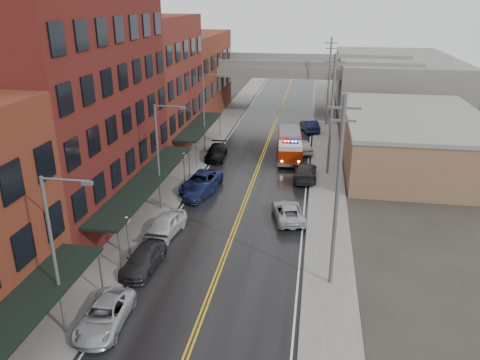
{
  "coord_description": "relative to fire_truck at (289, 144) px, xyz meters",
  "views": [
    {
      "loc": [
        5.68,
        -10.56,
        16.74
      ],
      "look_at": [
        -0.05,
        24.25,
        3.0
      ],
      "focal_mm": 35.0,
      "sensor_mm": 36.0,
      "label": 1
    }
  ],
  "objects": [
    {
      "name": "road",
      "position": [
        -3.01,
        -9.48,
        -1.58
      ],
      "size": [
        11.0,
        160.0,
        0.02
      ],
      "primitive_type": "cube",
      "color": "black",
      "rests_on": "ground"
    },
    {
      "name": "sidewalk_left",
      "position": [
        -10.31,
        -9.48,
        -1.52
      ],
      "size": [
        3.0,
        160.0,
        0.15
      ],
      "primitive_type": "cube",
      "color": "slate",
      "rests_on": "ground"
    },
    {
      "name": "sidewalk_right",
      "position": [
        4.29,
        -9.48,
        -1.52
      ],
      "size": [
        3.0,
        160.0,
        0.15
      ],
      "primitive_type": "cube",
      "color": "slate",
      "rests_on": "ground"
    },
    {
      "name": "curb_left",
      "position": [
        -8.66,
        -9.48,
        -1.52
      ],
      "size": [
        0.3,
        160.0,
        0.15
      ],
      "primitive_type": "cube",
      "color": "gray",
      "rests_on": "ground"
    },
    {
      "name": "curb_right",
      "position": [
        2.64,
        -9.48,
        -1.52
      ],
      "size": [
        0.3,
        160.0,
        0.15
      ],
      "primitive_type": "cube",
      "color": "gray",
      "rests_on": "ground"
    },
    {
      "name": "brick_building_b",
      "position": [
        -16.31,
        -16.48,
        7.41
      ],
      "size": [
        9.0,
        20.0,
        18.0
      ],
      "primitive_type": "cube",
      "color": "#551A16",
      "rests_on": "ground"
    },
    {
      "name": "brick_building_c",
      "position": [
        -16.31,
        1.02,
        5.91
      ],
      "size": [
        9.0,
        15.0,
        15.0
      ],
      "primitive_type": "cube",
      "color": "maroon",
      "rests_on": "ground"
    },
    {
      "name": "brick_building_far",
      "position": [
        -16.31,
        18.52,
        4.41
      ],
      "size": [
        9.0,
        20.0,
        12.0
      ],
      "primitive_type": "cube",
      "color": "maroon",
      "rests_on": "ground"
    },
    {
      "name": "tan_building",
      "position": [
        12.99,
        0.52,
        0.91
      ],
      "size": [
        14.0,
        22.0,
        5.0
      ],
      "primitive_type": "cube",
      "color": "#926B4E",
      "rests_on": "ground"
    },
    {
      "name": "right_far_block",
      "position": [
        14.99,
        30.52,
        2.41
      ],
      "size": [
        18.0,
        30.0,
        8.0
      ],
      "primitive_type": "cube",
      "color": "slate",
      "rests_on": "ground"
    },
    {
      "name": "awning_1",
      "position": [
        -10.5,
        -16.48,
        1.4
      ],
      "size": [
        2.6,
        18.0,
        3.09
      ],
      "color": "black",
      "rests_on": "ground"
    },
    {
      "name": "awning_2",
      "position": [
        -10.5,
        1.02,
        1.39
      ],
      "size": [
        2.6,
        13.0,
        3.09
      ],
      "color": "black",
      "rests_on": "ground"
    },
    {
      "name": "globe_lamp_1",
      "position": [
        -9.41,
        -23.48,
        0.72
      ],
      "size": [
        0.44,
        0.44,
        3.12
      ],
      "color": "#59595B",
      "rests_on": "ground"
    },
    {
      "name": "globe_lamp_2",
      "position": [
        -9.41,
        -9.48,
        0.72
      ],
      "size": [
        0.44,
        0.44,
        3.12
      ],
      "color": "#59595B",
      "rests_on": "ground"
    },
    {
      "name": "street_lamp_0",
      "position": [
        -9.56,
        -31.48,
        3.59
      ],
      "size": [
        2.64,
        0.22,
        9.0
      ],
      "color": "#59595B",
      "rests_on": "ground"
    },
    {
      "name": "street_lamp_1",
      "position": [
        -9.56,
        -15.48,
        3.59
      ],
      "size": [
        2.64,
        0.22,
        9.0
      ],
      "color": "#59595B",
      "rests_on": "ground"
    },
    {
      "name": "street_lamp_2",
      "position": [
        -9.56,
        0.52,
        3.59
      ],
      "size": [
        2.64,
        0.22,
        9.0
      ],
      "color": "#59595B",
      "rests_on": "ground"
    },
    {
      "name": "utility_pole_0",
      "position": [
        4.19,
        -24.48,
        4.71
      ],
      "size": [
        1.8,
        0.24,
        12.0
      ],
      "color": "#59595B",
      "rests_on": "ground"
    },
    {
      "name": "utility_pole_1",
      "position": [
        4.19,
        -4.48,
        4.71
      ],
      "size": [
        1.8,
        0.24,
        12.0
      ],
      "color": "#59595B",
      "rests_on": "ground"
    },
    {
      "name": "utility_pole_2",
      "position": [
        4.19,
        15.52,
        4.71
      ],
      "size": [
        1.8,
        0.24,
        12.0
      ],
      "color": "#59595B",
      "rests_on": "ground"
    },
    {
      "name": "overpass",
      "position": [
        -3.01,
        22.52,
        4.39
      ],
      "size": [
        40.0,
        10.0,
        7.5
      ],
      "color": "slate",
      "rests_on": "ground"
    },
    {
      "name": "fire_truck",
      "position": [
        0.0,
        0.0,
        0.0
      ],
      "size": [
        3.81,
        8.25,
        2.94
      ],
      "rotation": [
        0.0,
        0.0,
        0.09
      ],
      "color": "#931E06",
      "rests_on": "ground"
    },
    {
      "name": "parked_car_left_2",
      "position": [
        -8.01,
        -30.56,
        -0.92
      ],
      "size": [
        2.49,
        4.95,
        1.34
      ],
      "primitive_type": "imported",
      "rotation": [
        0.0,
        0.0,
        0.05
      ],
      "color": "#B0B3B8",
      "rests_on": "ground"
    },
    {
      "name": "parked_car_left_3",
      "position": [
        -7.96,
        -24.62,
        -0.9
      ],
      "size": [
        2.21,
        4.86,
        1.38
      ],
      "primitive_type": "imported",
      "rotation": [
        0.0,
        0.0,
        -0.06
      ],
      "color": "#28272A",
      "rests_on": "ground"
    },
    {
      "name": "parked_car_left_4",
      "position": [
        -8.01,
        -19.85,
        -0.79
      ],
      "size": [
        2.54,
        4.93,
        1.61
      ],
      "primitive_type": "imported",
      "rotation": [
        0.0,
        0.0,
        -0.14
      ],
      "color": "silver",
      "rests_on": "ground"
    },
    {
      "name": "parked_car_left_5",
      "position": [
        -7.09,
        -12.6,
        -0.92
      ],
      "size": [
        2.47,
        4.29,
        1.34
      ],
      "primitive_type": "imported",
      "rotation": [
        0.0,
        0.0,
        -0.28
      ],
      "color": "black",
      "rests_on": "ground"
    },
    {
      "name": "parked_car_left_6",
      "position": [
        -7.5,
        -10.68,
        -0.81
      ],
      "size": [
        3.49,
        6.01,
        1.57
      ],
      "primitive_type": "imported",
      "rotation": [
        0.0,
        0.0,
        -0.16
      ],
      "color": "navy",
      "rests_on": "ground"
    },
    {
      "name": "parked_car_left_7",
      "position": [
        -8.01,
        -1.55,
        -0.85
      ],
      "size": [
        2.38,
        5.22,
        1.48
      ],
      "primitive_type": "imported",
      "rotation": [
        0.0,
        0.0,
        0.06
      ],
      "color": "black",
      "rests_on": "ground"
    },
    {
      "name": "parked_car_right_0",
      "position": [
        0.95,
        -15.68,
        -0.92
      ],
      "size": [
        3.32,
        5.26,
        1.35
      ],
      "primitive_type": "imported",
      "rotation": [
        0.0,
        0.0,
        3.38
      ],
      "color": "#B1B5B9",
      "rests_on": "ground"
    },
    {
      "name": "parked_car_right_1",
      "position": [
        1.99,
        -6.31,
        -0.8
      ],
      "size": [
        2.24,
        5.45,
        1.58
      ],
      "primitive_type": "imported",
      "rotation": [
        0.0,
        0.0,
        3.15
      ],
      "color": "#232325",
      "rests_on": "ground"
    },
    {
      "name": "parked_car_right_2",
      "position": [
        1.37,
        2.32,
        -0.83
      ],
      "size": [
        2.94,
        4.81,
        1.53
      ],
      "primitive_type": "imported",
      "rotation": [
        0.0,
        0.0,
        3.41
      ],
      "color": "silver",
      "rests_on": "ground"
    },
    {
      "name": "parked_car_right_3",
      "position": [
        1.99,
        11.7,
        -0.79
      ],
      "size": [
        2.92,
        5.12,
        1.6
      ],
      "primitive_type": "imported",
      "rotation": [
        0.0,
        0.0,
        3.41
      ],
      "color": "#0E1333",
      "rests_on": "ground"
    }
  ]
}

